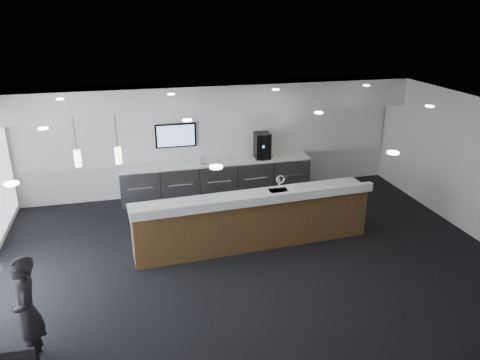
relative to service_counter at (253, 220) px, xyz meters
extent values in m
plane|color=black|center=(-0.21, -0.78, -0.58)|extent=(10.00, 10.00, 0.00)
cube|color=black|center=(-0.21, -0.78, 2.42)|extent=(10.00, 8.00, 0.02)
cube|color=silver|center=(-0.21, 3.22, 0.92)|extent=(10.00, 0.02, 3.00)
cube|color=white|center=(-0.21, 2.77, 2.07)|extent=(10.00, 0.90, 0.70)
cube|color=white|center=(-0.21, 3.19, 1.02)|extent=(9.80, 0.06, 1.40)
cube|color=#9C9EA4|center=(-0.21, 2.86, -0.13)|extent=(5.00, 0.60, 0.90)
cube|color=white|center=(-0.21, 2.86, 0.35)|extent=(5.06, 0.66, 0.05)
cylinder|color=white|center=(-2.21, 2.54, -0.08)|extent=(0.60, 0.02, 0.02)
cylinder|color=white|center=(-1.21, 2.54, -0.08)|extent=(0.60, 0.02, 0.02)
cylinder|color=white|center=(-0.21, 2.54, -0.08)|extent=(0.60, 0.02, 0.02)
cylinder|color=white|center=(0.79, 2.54, -0.08)|extent=(0.60, 0.02, 0.02)
cylinder|color=white|center=(1.79, 2.54, -0.08)|extent=(0.60, 0.02, 0.02)
cube|color=black|center=(-1.21, 3.13, 1.07)|extent=(1.05, 0.07, 0.62)
cube|color=blue|center=(-1.21, 3.09, 1.07)|extent=(0.95, 0.01, 0.54)
cylinder|color=#FCEAC5|center=(-2.61, 0.02, 1.67)|extent=(0.12, 0.12, 0.30)
cylinder|color=#FCEAC5|center=(-3.31, 0.02, 1.67)|extent=(0.12, 0.12, 0.30)
cube|color=#53341B|center=(0.00, 0.01, -0.05)|extent=(5.02, 1.00, 1.05)
cube|color=white|center=(0.00, 0.01, 0.50)|extent=(5.11, 1.09, 0.06)
cube|color=white|center=(0.02, -0.38, 0.59)|extent=(5.07, 0.43, 0.18)
cylinder|color=white|center=(0.60, 0.15, 0.67)|extent=(0.04, 0.04, 0.28)
torus|color=white|center=(0.60, 0.09, 0.81)|extent=(0.19, 0.04, 0.19)
cube|color=black|center=(1.04, 2.87, 0.72)|extent=(0.41, 0.46, 0.68)
cube|color=white|center=(1.04, 2.63, 0.38)|extent=(0.24, 0.12, 0.02)
cube|color=silver|center=(-0.58, 2.77, 0.49)|extent=(0.17, 0.06, 0.23)
cube|color=silver|center=(1.11, 2.76, 0.51)|extent=(0.20, 0.08, 0.27)
imported|color=black|center=(-3.98, -2.59, 0.25)|extent=(0.51, 0.67, 1.66)
imported|color=white|center=(1.38, 2.74, 0.42)|extent=(0.10, 0.10, 0.10)
imported|color=white|center=(1.24, 2.74, 0.42)|extent=(0.14, 0.14, 0.10)
imported|color=white|center=(1.10, 2.74, 0.42)|extent=(0.13, 0.13, 0.10)
imported|color=white|center=(0.96, 2.74, 0.42)|extent=(0.13, 0.13, 0.10)
camera|label=1|loc=(-2.43, -8.55, 4.26)|focal=35.00mm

